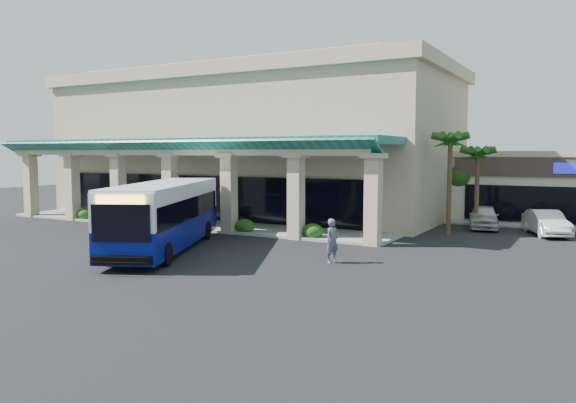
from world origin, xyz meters
The scene contains 11 objects.
ground centered at (0.00, 0.00, 0.00)m, with size 110.00×110.00×0.00m, color black.
main_building centered at (-8.00, 16.00, 5.67)m, with size 30.80×14.80×11.35m, color tan, non-canonical shape.
arcade centered at (-8.00, 6.80, 2.85)m, with size 30.00×6.20×5.70m, color #0E584F, non-canonical shape.
palm_0 centered at (8.50, 11.00, 3.30)m, with size 2.40×2.40×6.60m, color #194712, non-canonical shape.
palm_1 centered at (9.50, 14.00, 2.90)m, with size 2.40×2.40×5.80m, color #194712, non-canonical shape.
palm_2 centered at (-22.50, 6.50, 3.10)m, with size 2.40×2.40×6.20m, color #194712, non-canonical shape.
broadleaf_tree centered at (7.50, 19.00, 2.41)m, with size 2.60×2.60×4.81m, color #1A4710, non-canonical shape.
transit_bus centered at (-2.48, -1.00, 1.65)m, with size 2.76×11.85×3.31m, color navy, non-canonical shape.
pedestrian centered at (6.09, 0.03, 0.97)m, with size 0.70×0.46×1.93m, color #4E5665.
car_silver centered at (9.84, 14.72, 0.75)m, with size 1.76×4.38×1.49m, color silver.
car_white centered at (13.52, 13.49, 0.73)m, with size 1.54×4.43×1.46m, color silver.
Camera 1 is at (16.12, -21.98, 4.79)m, focal length 35.00 mm.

